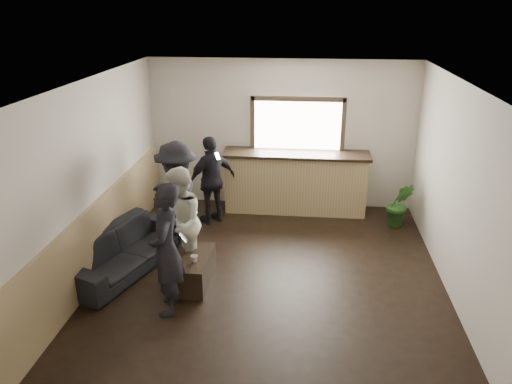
# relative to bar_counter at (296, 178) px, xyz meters

# --- Properties ---
(ground) EXTENTS (5.00, 6.00, 0.01)m
(ground) POSITION_rel_bar_counter_xyz_m (-0.30, -2.70, -0.64)
(ground) COLOR black
(room_shell) EXTENTS (5.01, 6.01, 2.80)m
(room_shell) POSITION_rel_bar_counter_xyz_m (-1.04, -2.70, 0.83)
(room_shell) COLOR silver
(room_shell) RESTS_ON ground
(bar_counter) EXTENTS (2.70, 0.68, 2.13)m
(bar_counter) POSITION_rel_bar_counter_xyz_m (0.00, 0.00, 0.00)
(bar_counter) COLOR #A38758
(bar_counter) RESTS_ON ground
(sofa) EXTENTS (1.51, 2.30, 0.63)m
(sofa) POSITION_rel_bar_counter_xyz_m (-2.45, -2.51, -0.33)
(sofa) COLOR black
(sofa) RESTS_ON ground
(coffee_table) EXTENTS (0.53, 0.93, 0.41)m
(coffee_table) POSITION_rel_bar_counter_xyz_m (-1.37, -2.79, -0.44)
(coffee_table) COLOR black
(coffee_table) RESTS_ON ground
(cup_a) EXTENTS (0.16, 0.16, 0.09)m
(cup_a) POSITION_rel_bar_counter_xyz_m (-1.50, -2.56, -0.18)
(cup_a) COLOR silver
(cup_a) RESTS_ON coffee_table
(cup_b) EXTENTS (0.13, 0.13, 0.09)m
(cup_b) POSITION_rel_bar_counter_xyz_m (-1.30, -2.93, -0.18)
(cup_b) COLOR silver
(cup_b) RESTS_ON coffee_table
(potted_plant) EXTENTS (0.45, 0.37, 0.82)m
(potted_plant) POSITION_rel_bar_counter_xyz_m (1.85, -0.53, -0.23)
(potted_plant) COLOR #2D6623
(potted_plant) RESTS_ON ground
(person_a) EXTENTS (0.52, 0.69, 1.75)m
(person_a) POSITION_rel_bar_counter_xyz_m (-1.51, -3.48, 0.23)
(person_a) COLOR black
(person_a) RESTS_ON ground
(person_b) EXTENTS (0.78, 0.91, 1.62)m
(person_b) POSITION_rel_bar_counter_xyz_m (-1.57, -2.56, 0.17)
(person_b) COLOR beige
(person_b) RESTS_ON ground
(person_c) EXTENTS (0.71, 1.19, 1.80)m
(person_c) POSITION_rel_bar_counter_xyz_m (-1.79, -1.84, 0.26)
(person_c) COLOR black
(person_c) RESTS_ON ground
(person_d) EXTENTS (0.96, 0.91, 1.59)m
(person_d) POSITION_rel_bar_counter_xyz_m (-1.46, -0.70, 0.16)
(person_d) COLOR black
(person_d) RESTS_ON ground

